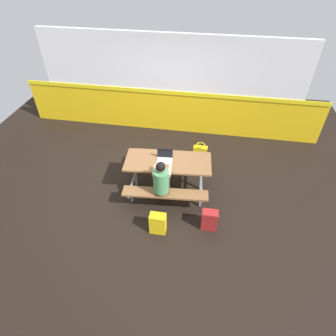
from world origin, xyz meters
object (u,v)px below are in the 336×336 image
object	(u,v)px
laptop_silver	(165,158)
satchel_spare	(209,220)
student_nearer	(161,180)
tote_bag_bright	(200,152)
picnic_table_main	(168,167)
backpack_dark	(158,223)

from	to	relation	value
laptop_silver	satchel_spare	size ratio (longest dim) A/B	0.77
student_nearer	tote_bag_bright	distance (m)	1.89
tote_bag_bright	laptop_silver	bearing A→B (deg)	-121.56
picnic_table_main	satchel_spare	bearing A→B (deg)	-45.36
backpack_dark	satchel_spare	distance (m)	0.97
tote_bag_bright	satchel_spare	bearing A→B (deg)	-80.58
laptop_silver	tote_bag_bright	xyz separation A→B (m)	(0.68, 1.11, -0.59)
backpack_dark	satchel_spare	world-z (taller)	same
picnic_table_main	student_nearer	xyz separation A→B (m)	(-0.03, -0.56, 0.13)
picnic_table_main	backpack_dark	size ratio (longest dim) A/B	4.17
picnic_table_main	laptop_silver	bearing A→B (deg)	156.68
backpack_dark	picnic_table_main	bearing A→B (deg)	90.77
picnic_table_main	student_nearer	bearing A→B (deg)	-93.22
student_nearer	backpack_dark	xyz separation A→B (m)	(0.05, -0.65, -0.49)
student_nearer	tote_bag_bright	xyz separation A→B (m)	(0.64, 1.70, -0.51)
picnic_table_main	satchel_spare	distance (m)	1.41
backpack_dark	satchel_spare	size ratio (longest dim) A/B	1.00
student_nearer	laptop_silver	bearing A→B (deg)	94.02
laptop_silver	satchel_spare	bearing A→B (deg)	-44.17
laptop_silver	satchel_spare	xyz separation A→B (m)	(1.03, -1.00, -0.57)
picnic_table_main	satchel_spare	xyz separation A→B (m)	(0.96, -0.97, -0.36)
laptop_silver	backpack_dark	xyz separation A→B (m)	(0.09, -1.25, -0.57)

